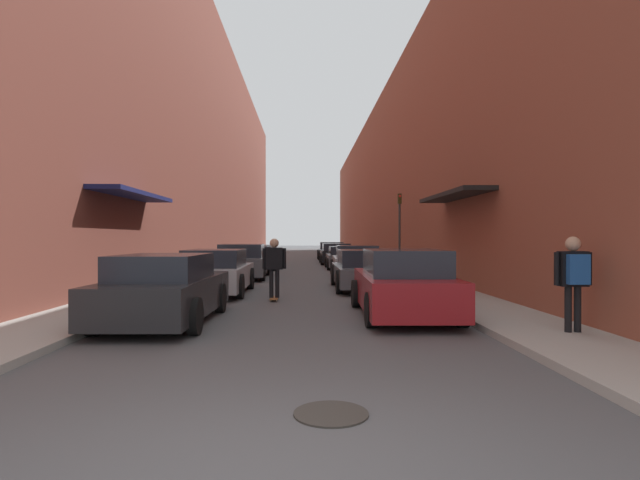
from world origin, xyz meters
The scene contains 20 objects.
ground centered at (0.00, 26.34, 0.00)m, with size 144.85×144.85×0.00m, color #515154.
curb_strip_left centered at (-4.25, 32.92, 0.06)m, with size 1.80×65.84×0.12m.
curb_strip_right centered at (4.25, 32.92, 0.06)m, with size 1.80×65.84×0.12m.
building_row_left centered at (-7.15, 32.92, 7.84)m, with size 4.90×65.84×15.69m.
building_row_right centered at (7.15, 32.92, 5.44)m, with size 4.90×65.84×10.88m.
parked_car_left_0 centered at (-2.41, 6.39, 0.64)m, with size 1.85×4.13×1.32m.
parked_car_left_1 centered at (-2.31, 11.34, 0.63)m, with size 1.88×4.18×1.30m.
parked_car_left_2 centered at (-2.24, 16.99, 0.67)m, with size 2.02×4.60×1.38m.
parked_car_left_3 centered at (-2.22, 22.53, 0.59)m, with size 2.03×4.11×1.21m.
parked_car_left_4 centered at (-2.35, 28.04, 0.58)m, with size 2.01×4.38×1.19m.
parked_car_right_0 centered at (2.32, 7.05, 0.67)m, with size 1.86×4.31×1.40m.
parked_car_right_1 centered at (2.21, 12.51, 0.61)m, with size 2.05×4.28×1.26m.
parked_car_right_2 centered at (2.42, 17.58, 0.64)m, with size 2.01×4.03×1.31m.
parked_car_right_3 centered at (2.40, 22.87, 0.57)m, with size 2.05×3.95×1.18m.
parked_car_right_4 centered at (2.21, 27.91, 0.62)m, with size 2.00×4.54×1.28m.
parked_car_right_5 centered at (2.23, 33.69, 0.63)m, with size 2.04×4.21×1.30m.
skateboarder centered at (-0.52, 9.77, 0.99)m, with size 0.62×0.78×1.62m.
manhole_cover centered at (0.52, 1.36, 0.01)m, with size 0.70×0.70×0.02m.
traffic_light centered at (4.52, 18.98, 2.28)m, with size 0.16×0.22×3.49m.
pedestrian centered at (4.59, 4.61, 1.08)m, with size 0.62×0.34×1.54m.
Camera 1 is at (0.28, -3.25, 1.64)m, focal length 28.00 mm.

